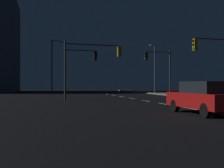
# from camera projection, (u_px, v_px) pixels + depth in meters

# --- Properties ---
(ground_plane) EXTENTS (112.00, 112.00, 0.00)m
(ground_plane) POSITION_uv_depth(u_px,v_px,m) (162.00, 104.00, 21.17)
(ground_plane) COLOR black
(ground_plane) RESTS_ON ground
(lane_markings_center) EXTENTS (0.14, 50.00, 0.01)m
(lane_markings_center) POSITION_uv_depth(u_px,v_px,m) (146.00, 101.00, 24.58)
(lane_markings_center) COLOR silver
(lane_markings_center) RESTS_ON ground
(lane_edge_line) EXTENTS (0.14, 53.00, 0.01)m
(lane_edge_line) POSITION_uv_depth(u_px,v_px,m) (200.00, 99.00, 27.36)
(lane_edge_line) COLOR silver
(lane_edge_line) RESTS_ON ground
(car) EXTENTS (1.98, 4.46, 1.57)m
(car) POSITION_uv_depth(u_px,v_px,m) (205.00, 97.00, 13.82)
(car) COLOR #B71414
(car) RESTS_ON ground
(traffic_light_far_right) EXTENTS (3.32, 0.40, 5.41)m
(traffic_light_far_right) POSITION_uv_depth(u_px,v_px,m) (159.00, 63.00, 35.01)
(traffic_light_far_right) COLOR #38383D
(traffic_light_far_right) RESTS_ON sidewalk_right
(traffic_light_overhead_east) EXTENTS (5.21, 0.72, 5.15)m
(traffic_light_overhead_east) POSITION_uv_depth(u_px,v_px,m) (91.00, 58.00, 25.51)
(traffic_light_overhead_east) COLOR #38383D
(traffic_light_overhead_east) RESTS_ON ground
(traffic_light_far_left) EXTENTS (3.72, 0.48, 5.21)m
(traffic_light_far_left) POSITION_uv_depth(u_px,v_px,m) (214.00, 55.00, 23.69)
(traffic_light_far_left) COLOR #2D3033
(traffic_light_far_left) RESTS_ON sidewalk_right
(traffic_light_near_right) EXTENTS (3.35, 0.41, 5.06)m
(traffic_light_near_right) POSITION_uv_depth(u_px,v_px,m) (80.00, 63.00, 29.01)
(traffic_light_near_right) COLOR #38383D
(traffic_light_near_right) RESTS_ON ground
(street_lamp_mid_block) EXTENTS (1.33, 1.31, 7.05)m
(street_lamp_mid_block) POSITION_uv_depth(u_px,v_px,m) (154.00, 64.00, 42.56)
(street_lamp_mid_block) COLOR #4C4C51
(street_lamp_mid_block) RESTS_ON sidewalk_right
(street_lamp_corner) EXTENTS (1.97, 0.91, 8.40)m
(street_lamp_corner) POSITION_uv_depth(u_px,v_px,m) (54.00, 61.00, 45.66)
(street_lamp_corner) COLOR #38383D
(street_lamp_corner) RESTS_ON ground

